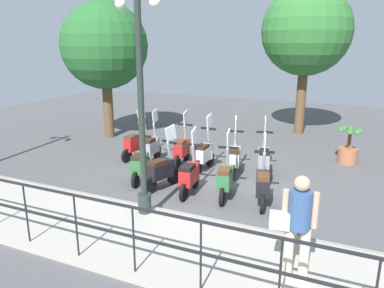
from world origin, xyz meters
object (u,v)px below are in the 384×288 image
Objects in this scene: scooter_near_4 at (140,164)px; scooter_near_2 at (190,175)px; scooter_far_5 at (135,143)px; tree_large at (104,46)px; lamp_post_near at (141,115)px; tree_distant at (306,31)px; scooter_near_0 at (263,184)px; pedestrian_with_bag at (297,220)px; scooter_far_4 at (151,147)px; scooter_far_0 at (264,158)px; scooter_far_3 at (182,149)px; scooter_near_3 at (162,170)px; potted_palm at (348,148)px; scooter_far_1 at (234,157)px; scooter_far_2 at (204,153)px; scooter_near_1 at (225,178)px.

scooter_near_2 is at bearing -111.72° from scooter_near_4.
tree_large is at bearing 58.14° from scooter_far_5.
lamp_post_near is 9.01m from tree_distant.
scooter_near_0 is 3.18m from scooter_near_4.
tree_large reaches higher than scooter_near_4.
pedestrian_with_bag reaches higher than scooter_far_4.
scooter_far_0 is 2.38m from scooter_far_3.
scooter_near_3 is (1.54, 0.44, -1.66)m from lamp_post_near.
potted_palm is 0.69× the size of scooter_far_1.
scooter_far_1 is (4.23, 2.27, -0.60)m from pedestrian_with_bag.
scooter_far_3 is at bearing -82.98° from scooter_far_4.
potted_palm is at bearing -12.68° from pedestrian_with_bag.
scooter_near_3 and scooter_far_2 have the same top height.
lamp_post_near is 4.38m from scooter_far_5.
scooter_far_3 is at bearing 69.39° from scooter_far_1.
pedestrian_with_bag reaches higher than scooter_near_0.
scooter_near_2 is (-3.71, -4.98, -2.81)m from tree_large.
scooter_near_2 is (-0.11, 1.70, 0.00)m from scooter_near_0.
scooter_far_2 is at bearing 122.55° from potted_palm.
scooter_near_3 is (0.02, 0.75, 0.00)m from scooter_near_2.
scooter_far_0 is at bearing -71.42° from scooter_near_4.
scooter_near_4 is at bearing 77.36° from scooter_near_1.
tree_distant reaches higher than scooter_near_2.
scooter_near_2 is 2.31m from scooter_far_0.
potted_palm is 4.28m from scooter_far_2.
lamp_post_near is 3.99m from scooter_far_4.
scooter_near_0 is 2.57m from scooter_far_2.
pedestrian_with_bag is at bearing -170.56° from scooter_near_0.
scooter_near_2 is at bearing 87.90° from scooter_near_1.
scooter_near_0 is 3.31m from scooter_far_3.
pedestrian_with_bag is 10.17m from tree_distant.
scooter_far_1 is at bearing -87.51° from scooter_far_2.
tree_distant is 8.18m from scooter_near_3.
scooter_near_2 is at bearing -117.09° from scooter_far_5.
scooter_near_0 and scooter_near_1 have the same top height.
potted_palm is at bearing -44.36° from scooter_near_2.
scooter_far_3 is 1.00× the size of scooter_far_5.
tree_distant is 6.46m from scooter_far_1.
lamp_post_near is at bearing 147.00° from potted_palm.
tree_distant is at bearing -35.64° from scooter_near_4.
tree_distant is at bearing -15.92° from scooter_far_0.
scooter_near_3 is 0.76m from scooter_near_4.
pedestrian_with_bag is at bearing -109.28° from scooter_near_3.
scooter_far_1 and scooter_far_4 have the same top height.
scooter_near_1 is at bearing -70.12° from scooter_near_3.
lamp_post_near is 2.27m from scooter_near_2.
potted_palm is 0.69× the size of scooter_far_0.
scooter_near_4 is 1.00× the size of scooter_far_2.
scooter_far_4 is at bearing 96.74° from scooter_far_3.
pedestrian_with_bag reaches higher than scooter_far_0.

